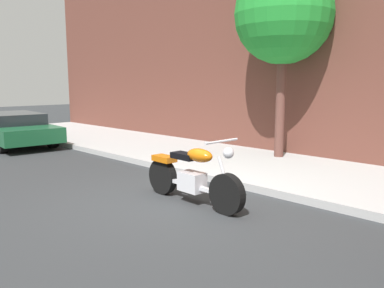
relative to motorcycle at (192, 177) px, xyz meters
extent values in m
plane|color=#303335|center=(-0.26, -0.21, -0.45)|extent=(60.00, 60.00, 0.00)
cube|color=#AFAFAF|center=(-0.26, 2.94, -0.38)|extent=(25.20, 3.40, 0.14)
cylinder|color=black|center=(0.77, -0.03, -0.13)|extent=(0.64, 0.16, 0.64)
cylinder|color=black|center=(-0.77, 0.02, -0.13)|extent=(0.64, 0.16, 0.64)
cube|color=silver|center=(0.00, 0.00, -0.08)|extent=(0.45, 0.29, 0.32)
cube|color=silver|center=(0.00, 0.00, -0.15)|extent=(1.39, 0.13, 0.06)
ellipsoid|color=#D1660C|center=(0.18, -0.01, 0.38)|extent=(0.53, 0.28, 0.22)
cube|color=black|center=(-0.18, 0.00, 0.32)|extent=(0.49, 0.26, 0.10)
cube|color=#D1660C|center=(-0.72, 0.02, 0.20)|extent=(0.45, 0.26, 0.10)
cylinder|color=silver|center=(0.71, -0.03, 0.15)|extent=(0.27, 0.06, 0.58)
cylinder|color=silver|center=(0.65, -0.03, 0.66)|extent=(0.06, 0.70, 0.04)
sphere|color=silver|center=(0.79, -0.03, 0.50)|extent=(0.17, 0.17, 0.17)
cylinder|color=silver|center=(-0.24, 0.16, -0.18)|extent=(0.80, 0.12, 0.09)
cylinder|color=black|center=(-7.04, 0.95, -0.13)|extent=(0.66, 0.27, 0.64)
cylinder|color=black|center=(-7.17, -0.50, -0.13)|extent=(0.66, 0.27, 0.64)
cylinder|color=black|center=(-9.84, 1.19, -0.13)|extent=(0.66, 0.27, 0.64)
cube|color=#195933|center=(-8.50, 0.35, 0.01)|extent=(4.52, 2.10, 0.45)
cube|color=#1E2328|center=(-8.60, 0.36, 0.38)|extent=(2.40, 1.71, 0.40)
cylinder|color=brown|center=(-0.87, 4.00, 1.03)|extent=(0.23, 0.23, 2.96)
sphere|color=green|center=(-0.87, 4.00, 3.16)|extent=(2.38, 2.38, 2.38)
camera|label=1|loc=(4.42, -4.45, 1.53)|focal=36.41mm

